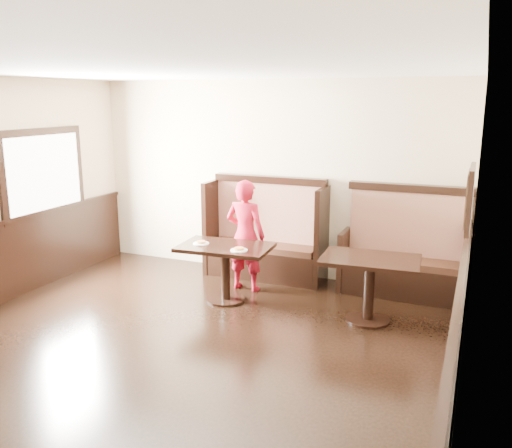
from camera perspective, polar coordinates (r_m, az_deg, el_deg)
The scene contains 9 objects.
ground at distance 5.30m, azimuth -12.65°, elevation -15.83°, with size 7.00×7.00×0.00m, color black.
room_shell at distance 5.40m, azimuth -13.89°, elevation -7.57°, with size 7.00×7.00×7.00m.
booth_main at distance 7.83m, azimuth 1.10°, elevation -1.77°, with size 1.75×0.72×1.45m.
booth_neighbor at distance 7.38m, azimuth 15.35°, elevation -3.56°, with size 1.65×0.72×1.45m.
table_main at distance 6.87m, azimuth -3.25°, elevation -3.64°, with size 1.19×0.79×0.73m.
table_neighbor at distance 6.37m, azimuth 11.88°, elevation -5.17°, with size 1.14×0.78×0.76m.
child at distance 7.22m, azimuth -1.12°, elevation -1.22°, with size 0.55×0.36×1.50m, color #A51125.
pizza_plate_left at distance 6.92m, azimuth -5.80°, elevation -1.98°, with size 0.20×0.20×0.04m.
pizza_plate_right at distance 6.58m, azimuth -1.80°, elevation -2.70°, with size 0.21×0.21×0.04m.
Camera 1 is at (2.77, -3.74, 2.54)m, focal length 38.00 mm.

